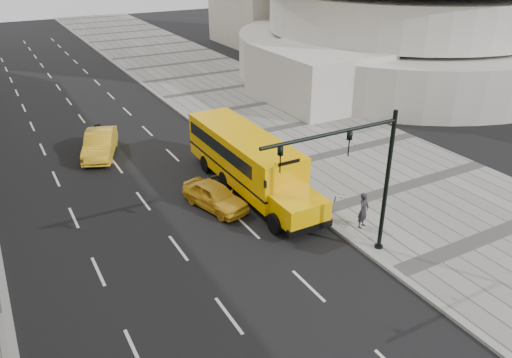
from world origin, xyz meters
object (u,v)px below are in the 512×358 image
pedestrian (364,210)px  taxi_far (100,144)px  taxi_near (215,196)px  traffic_signal (362,172)px  school_bus (246,157)px

pedestrian → taxi_far: bearing=97.4°
taxi_near → taxi_far: size_ratio=0.82×
taxi_far → pedestrian: bearing=-39.4°
taxi_far → traffic_signal: size_ratio=0.74×
traffic_signal → taxi_near: bearing=114.5°
school_bus → pedestrian: bearing=-68.6°
school_bus → traffic_signal: (0.69, -8.33, 2.33)m
taxi_near → school_bus: bearing=13.2°
school_bus → pedestrian: 7.16m
pedestrian → traffic_signal: (-1.90, -1.70, 3.06)m
taxi_near → traffic_signal: (3.19, -6.99, 3.43)m
school_bus → traffic_signal: bearing=-85.3°
school_bus → taxi_far: (-5.91, 8.24, -0.98)m
school_bus → taxi_near: school_bus is taller
taxi_far → school_bus: bearing=-33.5°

